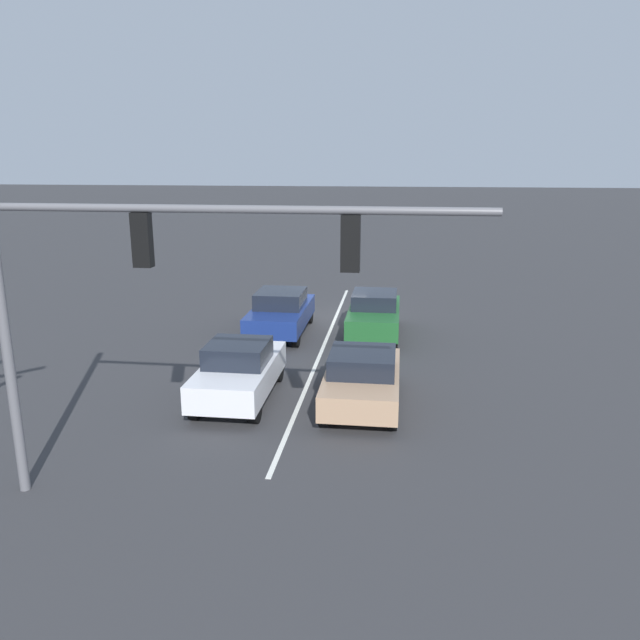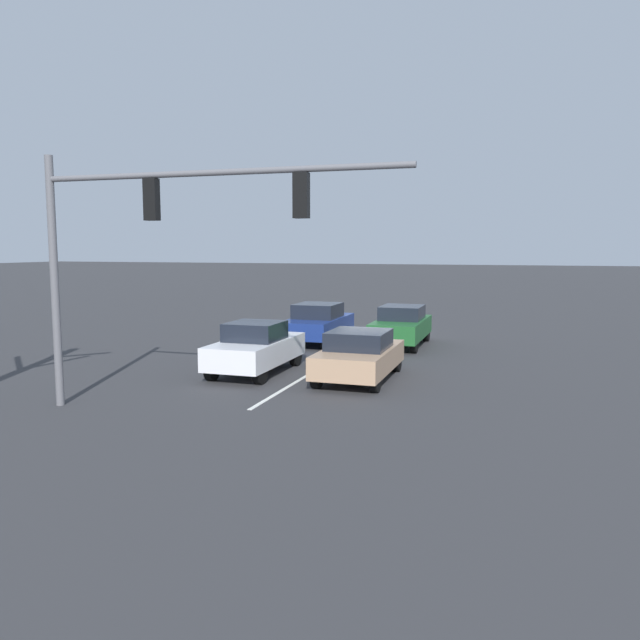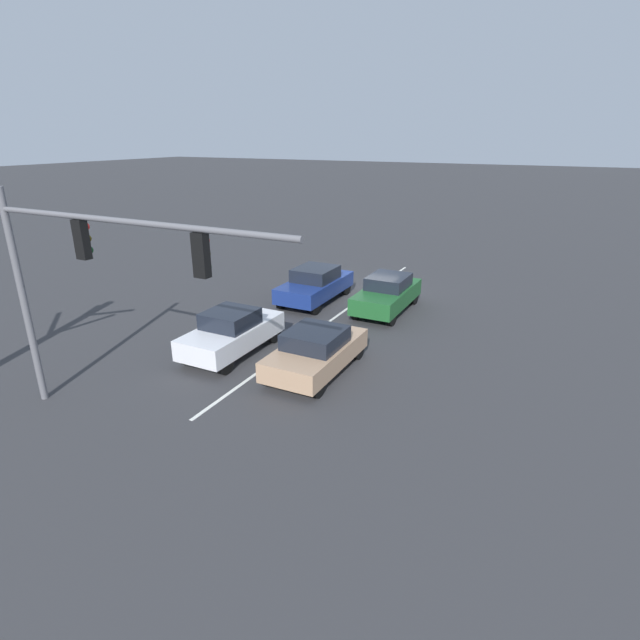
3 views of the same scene
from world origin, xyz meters
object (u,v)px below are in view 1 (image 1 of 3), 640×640
car_tan_leftlane_front (362,378)px  car_darkgreen_leftlane_second (374,314)px  car_white_midlane_front (239,371)px  car_navy_midlane_second (281,312)px  traffic_signal_gantry (138,276)px

car_tan_leftlane_front → car_darkgreen_leftlane_second: (-0.01, -6.75, 0.08)m
car_white_midlane_front → car_darkgreen_leftlane_second: car_white_midlane_front is taller
car_tan_leftlane_front → car_navy_midlane_second: (3.46, -6.56, 0.08)m
car_tan_leftlane_front → car_navy_midlane_second: 7.42m
car_navy_midlane_second → car_darkgreen_leftlane_second: 3.47m
car_navy_midlane_second → traffic_signal_gantry: bearing=88.8°
car_white_midlane_front → traffic_signal_gantry: size_ratio=0.47×
car_white_midlane_front → car_navy_midlane_second: bearing=-89.0°
car_darkgreen_leftlane_second → car_white_midlane_front: bearing=63.7°
traffic_signal_gantry → car_navy_midlane_second: bearing=-91.2°
car_navy_midlane_second → car_darkgreen_leftlane_second: size_ratio=1.03×
car_white_midlane_front → car_tan_leftlane_front: car_white_midlane_front is taller
car_white_midlane_front → car_navy_midlane_second: size_ratio=0.93×
car_white_midlane_front → traffic_signal_gantry: bearing=86.0°
car_tan_leftlane_front → traffic_signal_gantry: traffic_signal_gantry is taller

